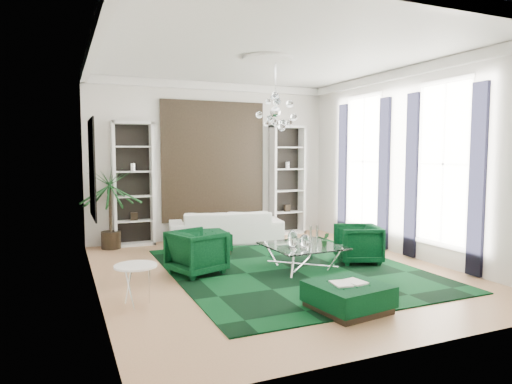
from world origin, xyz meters
name	(u,v)px	position (x,y,z in m)	size (l,w,h in m)	color
floor	(274,272)	(0.00, 0.00, -0.01)	(6.00, 7.00, 0.02)	tan
ceiling	(275,53)	(0.00, 0.00, 3.81)	(6.00, 7.00, 0.02)	white
wall_back	(213,161)	(0.00, 3.51, 1.90)	(6.00, 0.02, 3.80)	silver
wall_front	(420,173)	(0.00, -3.51, 1.90)	(6.00, 0.02, 3.80)	silver
wall_left	(93,167)	(-3.01, 0.00, 1.90)	(0.02, 7.00, 3.80)	silver
wall_right	(410,163)	(3.01, 0.00, 1.90)	(0.02, 7.00, 3.80)	silver
crown_molding	(275,60)	(0.00, 0.00, 3.70)	(6.00, 7.00, 0.18)	white
ceiling_medallion	(268,59)	(0.00, 0.30, 3.77)	(0.90, 0.90, 0.05)	white
tapestry	(214,161)	(0.00, 3.46, 1.90)	(2.50, 0.06, 2.80)	black
shelving_left	(133,184)	(-1.95, 3.31, 1.40)	(0.90, 0.38, 2.80)	white
shelving_right	(287,180)	(1.95, 3.31, 1.40)	(0.90, 0.38, 2.80)	white
painting	(93,169)	(-2.97, 0.60, 1.85)	(0.04, 1.30, 1.60)	black
window_near	(444,164)	(2.99, -0.90, 1.90)	(0.03, 1.10, 2.90)	white
curtain_near_a	(477,180)	(2.96, -1.68, 1.65)	(0.07, 0.30, 3.25)	black
curtain_near_b	(411,176)	(2.96, -0.12, 1.65)	(0.07, 0.30, 3.25)	black
window_far	(363,162)	(2.99, 1.50, 1.90)	(0.03, 1.10, 2.90)	white
curtain_far_a	(384,174)	(2.96, 0.72, 1.65)	(0.07, 0.30, 3.25)	black
curtain_far_b	(343,171)	(2.96, 2.28, 1.65)	(0.07, 0.30, 3.25)	black
rug	(291,269)	(0.33, 0.00, 0.01)	(4.20, 5.00, 0.02)	black
sofa	(226,227)	(0.06, 2.76, 0.38)	(2.59, 1.01, 0.76)	white
armchair_left	(197,252)	(-1.32, 0.36, 0.39)	(0.82, 0.85, 0.77)	black
armchair_right	(358,244)	(1.74, -0.07, 0.37)	(0.78, 0.80, 0.73)	black
coffee_table	(302,257)	(0.54, -0.05, 0.22)	(1.27, 1.27, 0.44)	white
ottoman_side	(203,243)	(-0.75, 1.91, 0.22)	(0.99, 0.99, 0.44)	black
ottoman_front	(348,297)	(0.02, -2.23, 0.18)	(0.92, 0.92, 0.37)	black
book	(348,282)	(0.02, -2.23, 0.39)	(0.46, 0.31, 0.03)	white
side_table	(136,286)	(-2.55, -0.90, 0.28)	(0.58, 0.58, 0.56)	white
palm	(110,197)	(-2.48, 3.15, 1.14)	(1.43, 1.43, 2.28)	#185022
chandelier	(275,112)	(0.20, 0.40, 2.85)	(0.80, 0.80, 0.72)	white
table_plant	(325,240)	(0.86, -0.31, 0.56)	(0.14, 0.11, 0.25)	#185022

